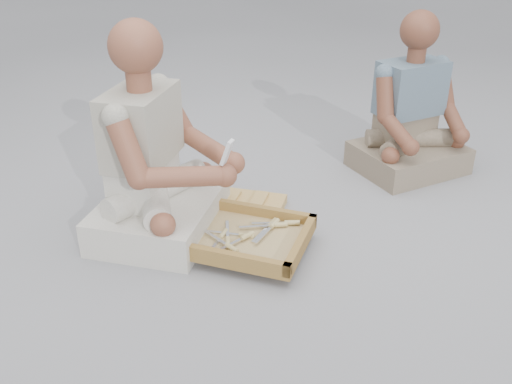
# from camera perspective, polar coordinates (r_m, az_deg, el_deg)

# --- Properties ---
(ground) EXTENTS (60.00, 60.00, 0.00)m
(ground) POSITION_cam_1_polar(r_m,az_deg,el_deg) (2.46, -0.20, -7.39)
(ground) COLOR gray
(ground) RESTS_ON ground
(carved_panel) EXTENTS (0.71, 0.52, 0.04)m
(carved_panel) POSITION_cam_1_polar(r_m,az_deg,el_deg) (2.84, -4.34, -1.82)
(carved_panel) COLOR #A88241
(carved_panel) RESTS_ON ground
(tool_tray) EXTENTS (0.63, 0.55, 0.07)m
(tool_tray) POSITION_cam_1_polar(r_m,az_deg,el_deg) (2.53, -1.24, -4.50)
(tool_tray) COLOR brown
(tool_tray) RESTS_ON carved_panel
(chisel_0) EXTENTS (0.06, 0.22, 0.02)m
(chisel_0) POSITION_cam_1_polar(r_m,az_deg,el_deg) (2.52, -3.49, -4.47)
(chisel_0) COLOR silver
(chisel_0) RESTS_ON tool_tray
(chisel_1) EXTENTS (0.22, 0.05, 0.02)m
(chisel_1) POSITION_cam_1_polar(r_m,az_deg,el_deg) (2.61, 3.16, -3.07)
(chisel_1) COLOR silver
(chisel_1) RESTS_ON tool_tray
(chisel_2) EXTENTS (0.10, 0.21, 0.02)m
(chisel_2) POSITION_cam_1_polar(r_m,az_deg,el_deg) (2.60, 1.39, -3.33)
(chisel_2) COLOR silver
(chisel_2) RESTS_ON tool_tray
(chisel_3) EXTENTS (0.15, 0.18, 0.02)m
(chisel_3) POSITION_cam_1_polar(r_m,az_deg,el_deg) (2.49, -1.27, -4.58)
(chisel_3) COLOR silver
(chisel_3) RESTS_ON tool_tray
(chisel_4) EXTENTS (0.22, 0.07, 0.02)m
(chisel_4) POSITION_cam_1_polar(r_m,az_deg,el_deg) (2.59, 1.90, -3.32)
(chisel_4) COLOR silver
(chisel_4) RESTS_ON tool_tray
(chisel_5) EXTENTS (0.09, 0.21, 0.02)m
(chisel_5) POSITION_cam_1_polar(r_m,az_deg,el_deg) (2.57, 1.64, -3.39)
(chisel_5) COLOR silver
(chisel_5) RESTS_ON tool_tray
(chisel_6) EXTENTS (0.22, 0.04, 0.02)m
(chisel_6) POSITION_cam_1_polar(r_m,az_deg,el_deg) (2.53, -1.42, -4.33)
(chisel_6) COLOR silver
(chisel_6) RESTS_ON tool_tray
(chisel_7) EXTENTS (0.18, 0.16, 0.02)m
(chisel_7) POSITION_cam_1_polar(r_m,az_deg,el_deg) (2.44, -2.76, -5.41)
(chisel_7) COLOR silver
(chisel_7) RESTS_ON tool_tray
(chisel_8) EXTENTS (0.06, 0.22, 0.02)m
(chisel_8) POSITION_cam_1_polar(r_m,az_deg,el_deg) (2.49, -2.84, -4.80)
(chisel_8) COLOR silver
(chisel_8) RESTS_ON tool_tray
(wood_chip_0) EXTENTS (0.02, 0.02, 0.00)m
(wood_chip_0) POSITION_cam_1_polar(r_m,az_deg,el_deg) (2.75, 2.63, -3.22)
(wood_chip_0) COLOR tan
(wood_chip_0) RESTS_ON ground
(wood_chip_1) EXTENTS (0.02, 0.02, 0.00)m
(wood_chip_1) POSITION_cam_1_polar(r_m,az_deg,el_deg) (2.43, 0.77, -7.90)
(wood_chip_1) COLOR tan
(wood_chip_1) RESTS_ON ground
(wood_chip_2) EXTENTS (0.02, 0.02, 0.00)m
(wood_chip_2) POSITION_cam_1_polar(r_m,az_deg,el_deg) (2.88, -2.36, -1.69)
(wood_chip_2) COLOR tan
(wood_chip_2) RESTS_ON ground
(wood_chip_3) EXTENTS (0.02, 0.02, 0.00)m
(wood_chip_3) POSITION_cam_1_polar(r_m,az_deg,el_deg) (2.78, 1.89, -2.91)
(wood_chip_3) COLOR tan
(wood_chip_3) RESTS_ON ground
(wood_chip_4) EXTENTS (0.02, 0.02, 0.00)m
(wood_chip_4) POSITION_cam_1_polar(r_m,az_deg,el_deg) (2.85, 3.30, -2.12)
(wood_chip_4) COLOR tan
(wood_chip_4) RESTS_ON ground
(wood_chip_5) EXTENTS (0.02, 0.02, 0.00)m
(wood_chip_5) POSITION_cam_1_polar(r_m,az_deg,el_deg) (2.62, -1.18, -4.96)
(wood_chip_5) COLOR tan
(wood_chip_5) RESTS_ON ground
(wood_chip_6) EXTENTS (0.02, 0.02, 0.00)m
(wood_chip_6) POSITION_cam_1_polar(r_m,az_deg,el_deg) (2.86, 4.49, -2.06)
(wood_chip_6) COLOR tan
(wood_chip_6) RESTS_ON ground
(wood_chip_7) EXTENTS (0.02, 0.02, 0.00)m
(wood_chip_7) POSITION_cam_1_polar(r_m,az_deg,el_deg) (2.54, -2.12, -6.15)
(wood_chip_7) COLOR tan
(wood_chip_7) RESTS_ON ground
(wood_chip_8) EXTENTS (0.02, 0.02, 0.00)m
(wood_chip_8) POSITION_cam_1_polar(r_m,az_deg,el_deg) (2.55, -4.51, -6.08)
(wood_chip_8) COLOR tan
(wood_chip_8) RESTS_ON ground
(wood_chip_9) EXTENTS (0.02, 0.02, 0.00)m
(wood_chip_9) POSITION_cam_1_polar(r_m,az_deg,el_deg) (2.82, -3.24, -2.39)
(wood_chip_9) COLOR tan
(wood_chip_9) RESTS_ON ground
(craftsman) EXTENTS (0.69, 0.68, 0.98)m
(craftsman) POSITION_cam_1_polar(r_m,az_deg,el_deg) (2.60, -10.08, 2.60)
(craftsman) COLOR beige
(craftsman) RESTS_ON ground
(companion) EXTENTS (0.73, 0.70, 0.89)m
(companion) POSITION_cam_1_polar(r_m,az_deg,el_deg) (3.32, 15.26, 6.95)
(companion) COLOR gray
(companion) RESTS_ON ground
(mobile_phone) EXTENTS (0.06, 0.06, 0.11)m
(mobile_phone) POSITION_cam_1_polar(r_m,az_deg,el_deg) (2.37, -2.92, 4.00)
(mobile_phone) COLOR white
(mobile_phone) RESTS_ON craftsman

